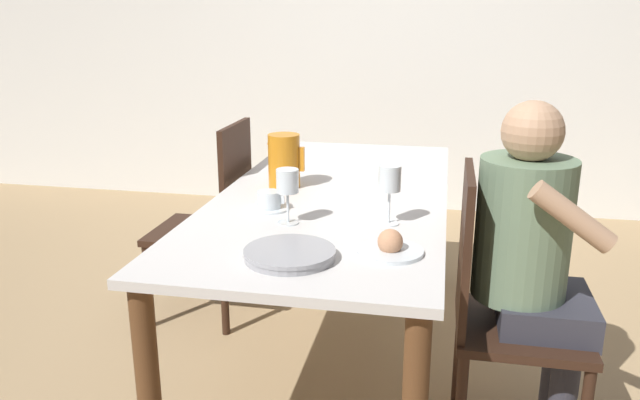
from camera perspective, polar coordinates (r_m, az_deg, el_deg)
The scene contains 12 objects.
ground_plane at distance 2.78m, azimuth 1.23°, elevation -13.90°, with size 20.00×20.00×0.00m, color tan.
wall_back at distance 4.65m, azimuth 6.50°, elevation 15.07°, with size 10.00×0.06×2.60m.
dining_table at distance 2.52m, azimuth 1.32°, elevation -1.24°, with size 0.89×1.95×0.73m.
chair_person_side at distance 2.16m, azimuth 15.95°, elevation -9.34°, with size 0.42×0.42×0.94m.
chair_opposite at distance 2.98m, azimuth -9.68°, elevation -1.71°, with size 0.42×0.42×0.94m.
person_seated at distance 2.12m, azimuth 18.83°, elevation -4.35°, with size 0.39×0.41×1.17m.
red_pitcher at distance 2.54m, azimuth -3.31°, elevation 3.62°, with size 0.15×0.13×0.22m.
wine_glass_water at distance 2.08m, azimuth 6.39°, elevation 1.75°, with size 0.08×0.08×0.20m.
wine_glass_juice at distance 2.08m, azimuth -2.99°, elevation 1.45°, with size 0.08×0.08×0.19m.
teacup_near_person at distance 2.26m, azimuth -4.67°, elevation -0.15°, with size 0.15×0.15×0.07m.
serving_tray at distance 1.81m, azimuth -2.82°, elevation -4.96°, with size 0.27×0.27×0.03m.
bread_plate at distance 1.86m, azimuth 6.42°, elevation -4.27°, with size 0.20×0.20×0.08m.
Camera 1 is at (0.42, -2.36, 1.41)m, focal length 35.00 mm.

